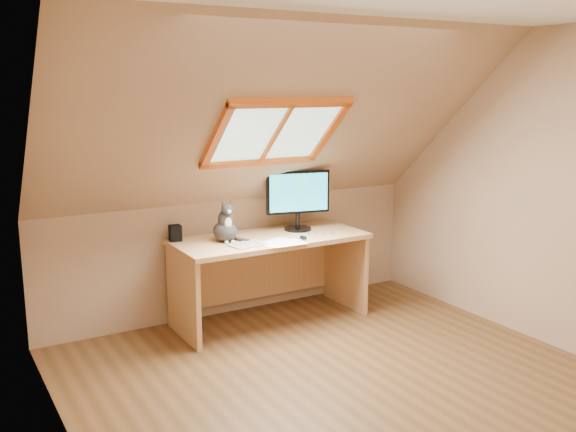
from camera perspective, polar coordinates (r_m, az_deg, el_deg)
ground at (r=4.42m, az=5.79°, el=-15.01°), size 3.50×3.50×0.00m
room_shell at (r=3.91m, az=7.01°, el=3.53°), size 3.52×3.52×2.41m
desk at (r=5.45m, az=-1.98°, el=-3.98°), size 1.61×0.71×0.74m
monitor at (r=5.51m, az=0.89°, el=1.76°), size 0.56×0.24×0.52m
cat at (r=5.16m, az=-5.58°, el=-0.92°), size 0.20×0.24×0.35m
desk_speaker at (r=5.25m, az=-10.00°, el=-1.50°), size 0.10×0.10×0.13m
graphics_tablet at (r=5.05m, az=-3.66°, el=-2.54°), size 0.30×0.23×0.01m
mouse at (r=5.23m, az=1.35°, el=-1.93°), size 0.07×0.10×0.03m
papers at (r=5.10m, az=-0.49°, el=-2.42°), size 0.35×0.30×0.01m
cables at (r=5.40m, az=2.13°, el=-1.62°), size 0.51×0.26×0.01m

